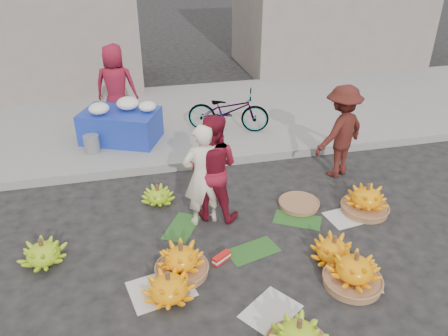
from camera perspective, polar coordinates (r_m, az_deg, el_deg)
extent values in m
plane|color=black|center=(5.80, 4.17, -9.39)|extent=(80.00, 80.00, 0.00)
cube|color=gray|center=(7.55, -0.68, 1.13)|extent=(40.00, 0.25, 0.15)
cube|color=gray|center=(9.43, -3.51, 6.80)|extent=(40.00, 4.00, 0.12)
cube|color=gray|center=(11.91, -26.98, 18.25)|extent=(6.00, 3.00, 4.00)
cylinder|color=brown|center=(5.31, -5.52, -13.09)|extent=(0.62, 0.62, 0.09)
cylinder|color=#513020|center=(5.10, -5.69, -10.35)|extent=(0.05, 0.05, 0.12)
cylinder|color=#513020|center=(4.85, -7.36, -13.92)|extent=(0.05, 0.05, 0.12)
cylinder|color=#513020|center=(4.33, 9.83, -19.53)|extent=(0.05, 0.05, 0.12)
cylinder|color=brown|center=(5.35, 16.41, -13.99)|extent=(0.66, 0.66, 0.09)
cylinder|color=#513020|center=(5.13, 16.94, -11.12)|extent=(0.05, 0.05, 0.12)
cylinder|color=#513020|center=(5.48, 14.23, -9.15)|extent=(0.05, 0.05, 0.12)
cylinder|color=brown|center=(6.62, 17.87, -5.05)|extent=(0.66, 0.66, 0.09)
cylinder|color=#513020|center=(6.44, 18.33, -2.47)|extent=(0.05, 0.05, 0.12)
cylinder|color=#513020|center=(5.71, -22.82, -9.08)|extent=(0.05, 0.05, 0.12)
cylinder|color=#513020|center=(6.48, -8.70, -2.69)|extent=(0.05, 0.05, 0.12)
cylinder|color=brown|center=(6.52, 9.76, -4.66)|extent=(0.63, 0.63, 0.07)
cube|color=red|center=(5.42, -0.33, -11.65)|extent=(0.25, 0.21, 0.10)
imported|color=#F6E9CF|center=(5.74, -2.85, -1.02)|extent=(0.58, 0.43, 1.45)
imported|color=maroon|center=(5.85, -1.60, -0.01)|extent=(0.92, 0.84, 1.53)
imported|color=maroon|center=(7.16, 15.00, 4.58)|extent=(1.13, 0.93, 1.52)
cube|color=#182C9C|center=(8.27, -13.33, 5.38)|extent=(1.58, 1.32, 0.56)
ellipsoid|color=white|center=(8.09, -16.02, 7.42)|extent=(0.36, 0.36, 0.20)
ellipsoid|color=white|center=(8.18, -12.46, 8.19)|extent=(0.41, 0.41, 0.22)
ellipsoid|color=white|center=(8.04, -9.97, 7.88)|extent=(0.32, 0.32, 0.17)
cylinder|color=slate|center=(7.99, -16.88, 3.05)|extent=(0.27, 0.27, 0.31)
imported|color=maroon|center=(8.74, -13.93, 10.29)|extent=(0.89, 0.68, 1.62)
imported|color=gray|center=(8.42, 0.57, 7.52)|extent=(1.00, 1.65, 0.82)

